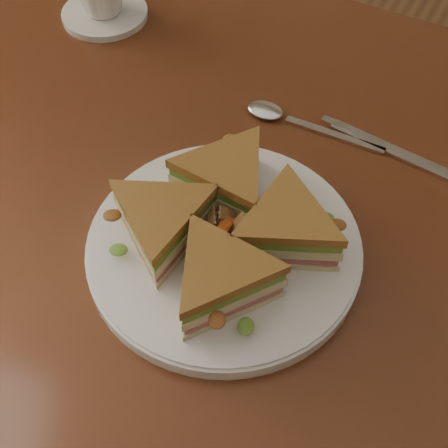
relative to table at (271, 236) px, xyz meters
name	(u,v)px	position (x,y,z in m)	size (l,w,h in m)	color
ground	(253,417)	(0.00, 0.00, -0.65)	(6.00, 6.00, 0.00)	brown
table	(271,236)	(0.00, 0.00, 0.00)	(1.20, 0.80, 0.75)	#3D1B0E
plate	(224,248)	(-0.01, -0.11, 0.11)	(0.29, 0.29, 0.02)	white
sandwich_wedges	(224,227)	(-0.01, -0.11, 0.14)	(0.29, 0.29, 0.06)	beige
crisps_mound	(224,229)	(-0.01, -0.11, 0.14)	(0.09, 0.09, 0.05)	#C35219
spoon	(282,116)	(-0.04, 0.11, 0.10)	(0.18, 0.03, 0.01)	silver
knife	(394,152)	(0.10, 0.12, 0.10)	(0.22, 0.04, 0.00)	silver
saucer	(105,14)	(-0.37, 0.18, 0.10)	(0.13, 0.13, 0.01)	white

